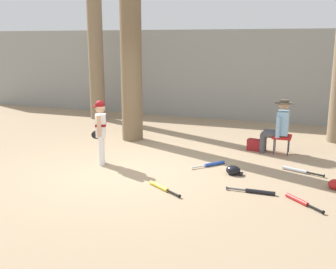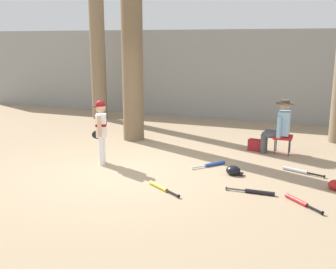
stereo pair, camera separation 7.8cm
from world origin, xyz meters
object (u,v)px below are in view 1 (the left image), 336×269
Objects in this scene: bat_aluminum_silver at (298,170)px; bat_red_barrel at (300,201)px; handbag_beside_stool at (255,145)px; batting_helmet_red at (336,185)px; bat_black_composite at (256,191)px; tree_far_left at (95,23)px; batting_helmet_black at (233,170)px; bat_yellow_trainer at (161,187)px; tree_near_player at (130,24)px; bat_blue_youth at (212,164)px; folding_stool at (282,137)px; young_ballplayer at (100,128)px; seated_spectator at (278,125)px.

bat_red_barrel is (0.13, -1.58, 0.00)m from bat_aluminum_silver.
handbag_beside_stool is 2.62m from batting_helmet_red.
bat_black_composite and bat_aluminum_silver have the same top height.
tree_far_left is 20.89× the size of batting_helmet_black.
tree_far_left is 9.22× the size of bat_yellow_trainer.
handbag_beside_stool is (3.08, -0.00, -2.70)m from tree_near_player.
bat_blue_youth is 1.06× the size of bat_red_barrel.
bat_red_barrel is (6.50, -5.07, -2.93)m from tree_far_left.
bat_blue_youth is (-0.61, -1.48, -0.10)m from handbag_beside_stool.
tree_near_player reaches higher than bat_black_composite.
folding_stool is 2.28m from batting_helmet_red.
batting_helmet_red is (1.23, 0.69, 0.04)m from bat_black_composite.
batting_helmet_red is (4.43, 0.14, -0.67)m from young_ballplayer.
folding_stool is 1.37m from bat_aluminum_silver.
young_ballplayer is 1.62× the size of bat_black_composite.
seated_spectator is 6.67m from tree_far_left.
tree_far_left is at bearing 129.03° from bat_yellow_trainer.
handbag_beside_stool is 0.47× the size of bat_yellow_trainer.
handbag_beside_stool is 1.10× the size of batting_helmet_red.
young_ballplayer is 3.33m from bat_black_composite.
bat_black_composite and bat_red_barrel have the same top height.
bat_blue_youth is at bearing -127.08° from seated_spectator.
handbag_beside_stool is 0.05× the size of tree_far_left.
tree_near_player is 15.90× the size of folding_stool.
bat_aluminum_silver is at bearing 6.82° from bat_blue_youth.
bat_red_barrel is at bearing -37.95° from tree_far_left.
tree_far_left is 11.03× the size of bat_red_barrel.
tree_near_player reaches higher than handbag_beside_stool.
folding_stool is at bearing -20.66° from tree_far_left.
folding_stool is 0.64× the size of bat_blue_youth.
batting_helmet_black is at bearing 175.31° from batting_helmet_red.
bat_aluminum_silver is 0.98m from batting_helmet_red.
tree_far_left is 7.39m from bat_yellow_trainer.
batting_helmet_red is (1.79, -0.15, -0.00)m from batting_helmet_black.
tree_near_player is 21.10× the size of batting_helmet_red.
young_ballplayer is 2.16× the size of bat_red_barrel.
handbag_beside_stool is 3.09m from bat_red_barrel.
handbag_beside_stool is 1.07× the size of batting_helmet_black.
tree_far_left is (-5.83, 2.24, 2.33)m from seated_spectator.
bat_aluminum_silver and bat_red_barrel have the same top height.
tree_near_player is at bearing 123.05° from bat_yellow_trainer.
bat_aluminum_silver is (6.37, -3.49, -2.93)m from tree_far_left.
batting_helmet_black is at bearing 123.96° from bat_black_composite.
handbag_beside_stool is 2.74m from bat_black_composite.
batting_helmet_black reaches higher than bat_yellow_trainer.
handbag_beside_stool is 0.42× the size of bat_black_composite.
tree_near_player reaches higher than batting_helmet_red.
batting_helmet_black is at bearing -153.07° from bat_aluminum_silver.
bat_aluminum_silver is 1.58m from bat_red_barrel.
bat_blue_youth is (-1.19, -1.45, -0.33)m from folding_stool.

